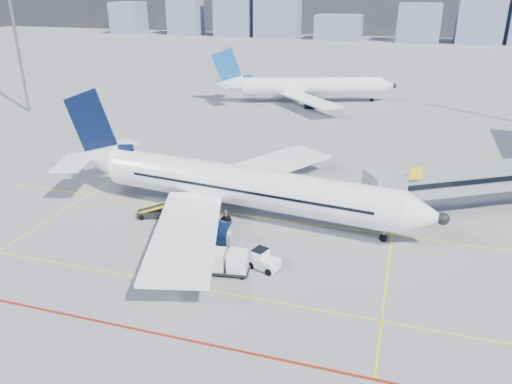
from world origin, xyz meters
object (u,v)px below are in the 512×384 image
at_px(second_aircraft, 304,87).
at_px(main_aircraft, 230,185).
at_px(cargo_dolly, 226,261).
at_px(ramp_worker, 259,260).
at_px(belt_loader, 158,212).
at_px(baggage_tug, 263,260).

bearing_deg(second_aircraft, main_aircraft, -104.97).
bearing_deg(cargo_dolly, ramp_worker, 26.59).
bearing_deg(belt_loader, ramp_worker, -45.51).
distance_m(second_aircraft, ramp_worker, 65.18).
height_order(main_aircraft, belt_loader, main_aircraft).
xyz_separation_m(cargo_dolly, belt_loader, (-10.59, 8.20, -0.56)).
xyz_separation_m(main_aircraft, second_aircraft, (-3.93, 54.62, 0.01)).
distance_m(main_aircraft, belt_loader, 8.01).
xyz_separation_m(main_aircraft, cargo_dolly, (3.72, -11.36, -2.07)).
bearing_deg(second_aircraft, cargo_dolly, -102.47).
bearing_deg(second_aircraft, baggage_tug, -99.96).
height_order(main_aircraft, ramp_worker, main_aircraft).
xyz_separation_m(second_aircraft, belt_loader, (-2.94, -57.78, -2.64)).
xyz_separation_m(main_aircraft, baggage_tug, (6.40, -9.69, -2.38)).
relative_size(second_aircraft, ramp_worker, 22.22).
relative_size(main_aircraft, cargo_dolly, 10.52).
bearing_deg(ramp_worker, second_aircraft, 24.13).
relative_size(main_aircraft, second_aircraft, 1.16).
distance_m(baggage_tug, cargo_dolly, 3.17).
relative_size(baggage_tug, cargo_dolly, 0.71).
distance_m(second_aircraft, cargo_dolly, 66.45).
relative_size(second_aircraft, cargo_dolly, 9.07).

